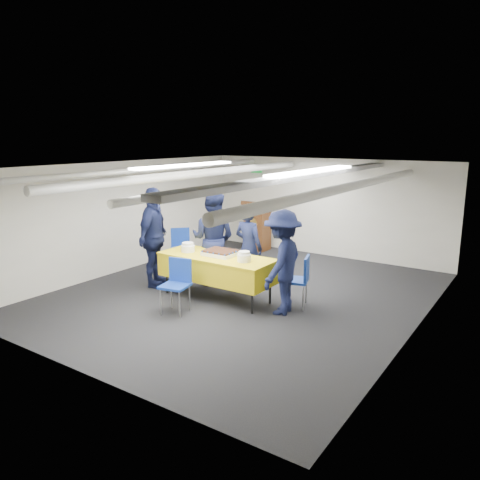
% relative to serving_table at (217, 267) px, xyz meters
% --- Properties ---
extents(ground, '(7.00, 7.00, 0.00)m').
position_rel_serving_table_xyz_m(ground, '(0.27, 0.43, -0.56)').
color(ground, black).
rests_on(ground, ground).
extents(room_shell, '(6.00, 7.00, 2.30)m').
position_rel_serving_table_xyz_m(room_shell, '(0.37, 0.84, 1.25)').
color(room_shell, silver).
rests_on(room_shell, ground).
extents(serving_table, '(2.08, 0.81, 0.77)m').
position_rel_serving_table_xyz_m(serving_table, '(0.00, 0.00, 0.00)').
color(serving_table, black).
rests_on(serving_table, ground).
extents(sheet_cake, '(0.56, 0.44, 0.10)m').
position_rel_serving_table_xyz_m(sheet_cake, '(0.03, 0.07, 0.26)').
color(sheet_cake, white).
rests_on(sheet_cake, serving_table).
extents(plate_stack_left, '(0.25, 0.25, 0.17)m').
position_rel_serving_table_xyz_m(plate_stack_left, '(-0.60, -0.05, 0.29)').
color(plate_stack_left, white).
rests_on(plate_stack_left, serving_table).
extents(plate_stack_right, '(0.23, 0.23, 0.17)m').
position_rel_serving_table_xyz_m(plate_stack_right, '(0.61, -0.05, 0.29)').
color(plate_stack_right, white).
rests_on(plate_stack_right, serving_table).
extents(podium, '(0.62, 0.53, 1.25)m').
position_rel_serving_table_xyz_m(podium, '(-1.33, 3.48, 0.05)').
color(podium, brown).
rests_on(podium, ground).
extents(chair_near, '(0.50, 0.50, 0.87)m').
position_rel_serving_table_xyz_m(chair_near, '(-0.16, -0.85, -0.03)').
color(chair_near, gray).
rests_on(chair_near, ground).
extents(chair_right, '(0.53, 0.53, 0.87)m').
position_rel_serving_table_xyz_m(chair_right, '(1.40, 0.44, -0.03)').
color(chair_right, gray).
rests_on(chair_right, ground).
extents(chair_left, '(0.59, 0.59, 0.87)m').
position_rel_serving_table_xyz_m(chair_left, '(-1.79, 1.11, -0.03)').
color(chair_left, gray).
rests_on(chair_left, ground).
extents(sailor_a, '(0.61, 0.42, 1.59)m').
position_rel_serving_table_xyz_m(sailor_a, '(0.19, 0.73, 0.24)').
color(sailor_a, black).
rests_on(sailor_a, ground).
extents(sailor_b, '(1.02, 0.88, 1.79)m').
position_rel_serving_table_xyz_m(sailor_b, '(-0.54, 0.62, 0.34)').
color(sailor_b, black).
rests_on(sailor_b, ground).
extents(sailor_c, '(0.84, 1.20, 1.89)m').
position_rel_serving_table_xyz_m(sailor_c, '(-1.39, -0.10, 0.38)').
color(sailor_c, black).
rests_on(sailor_c, ground).
extents(sailor_d, '(0.76, 1.16, 1.68)m').
position_rel_serving_table_xyz_m(sailor_d, '(1.28, 0.03, 0.28)').
color(sailor_d, black).
rests_on(sailor_d, ground).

